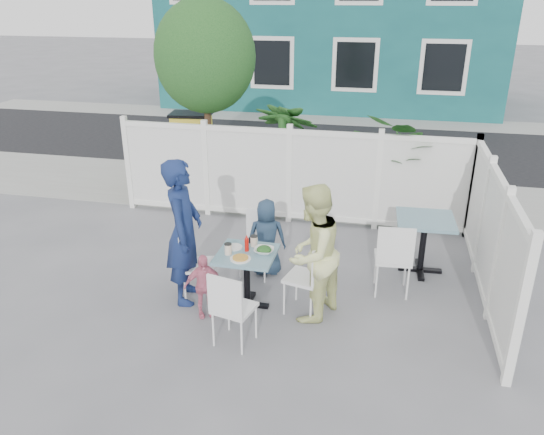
% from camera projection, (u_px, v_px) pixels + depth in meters
% --- Properties ---
extents(ground, '(80.00, 80.00, 0.00)m').
position_uv_depth(ground, '(247.00, 290.00, 6.99)').
color(ground, slate).
extents(near_sidewalk, '(24.00, 2.60, 0.01)m').
position_uv_depth(near_sidewalk, '(297.00, 193.00, 10.40)').
color(near_sidewalk, gray).
rests_on(near_sidewalk, ground).
extents(street, '(24.00, 5.00, 0.01)m').
position_uv_depth(street, '(322.00, 145.00, 13.73)').
color(street, black).
rests_on(street, ground).
extents(far_sidewalk, '(24.00, 1.60, 0.01)m').
position_uv_depth(far_sidewalk, '(335.00, 119.00, 16.52)').
color(far_sidewalk, gray).
rests_on(far_sidewalk, ground).
extents(building, '(11.00, 6.00, 6.00)m').
position_uv_depth(building, '(335.00, 13.00, 18.50)').
color(building, '#134E51').
rests_on(building, ground).
extents(fence_back, '(5.86, 0.08, 1.60)m').
position_uv_depth(fence_back, '(289.00, 178.00, 8.82)').
color(fence_back, white).
rests_on(fence_back, ground).
extents(fence_right, '(0.08, 3.66, 1.60)m').
position_uv_depth(fence_right, '(490.00, 238.00, 6.62)').
color(fence_right, white).
rests_on(fence_right, ground).
extents(tree, '(1.80, 1.62, 3.59)m').
position_uv_depth(tree, '(205.00, 57.00, 9.26)').
color(tree, '#382316').
rests_on(tree, ground).
extents(utility_cabinet, '(0.81, 0.62, 1.38)m').
position_uv_depth(utility_cabinet, '(193.00, 150.00, 10.75)').
color(utility_cabinet, yellow).
rests_on(utility_cabinet, ground).
extents(potted_shrub_a, '(1.19, 1.19, 1.91)m').
position_uv_depth(potted_shrub_a, '(287.00, 155.00, 9.42)').
color(potted_shrub_a, '#174219').
rests_on(potted_shrub_a, ground).
extents(potted_shrub_b, '(2.20, 2.19, 1.85)m').
position_uv_depth(potted_shrub_b, '(399.00, 166.00, 8.95)').
color(potted_shrub_b, '#174219').
rests_on(potted_shrub_b, ground).
extents(main_table, '(0.70, 0.70, 0.73)m').
position_uv_depth(main_table, '(247.00, 265.00, 6.43)').
color(main_table, '#3F6E83').
rests_on(main_table, ground).
extents(spare_table, '(0.79, 0.79, 0.81)m').
position_uv_depth(spare_table, '(424.00, 231.00, 7.23)').
color(spare_table, '#3F6E83').
rests_on(spare_table, ground).
extents(chair_left, '(0.50, 0.51, 0.93)m').
position_uv_depth(chair_left, '(192.00, 259.00, 6.63)').
color(chair_left, white).
rests_on(chair_left, ground).
extents(chair_right, '(0.50, 0.51, 0.94)m').
position_uv_depth(chair_right, '(310.00, 272.00, 6.30)').
color(chair_right, white).
rests_on(chair_right, ground).
extents(chair_back, '(0.44, 0.43, 0.90)m').
position_uv_depth(chair_back, '(258.00, 238.00, 7.23)').
color(chair_back, white).
rests_on(chair_back, ground).
extents(chair_near, '(0.49, 0.48, 0.91)m').
position_uv_depth(chair_near, '(230.00, 305.00, 5.68)').
color(chair_near, white).
rests_on(chair_near, ground).
extents(chair_spare, '(0.49, 0.47, 1.00)m').
position_uv_depth(chair_spare, '(394.00, 255.00, 6.66)').
color(chair_spare, white).
rests_on(chair_spare, ground).
extents(man, '(0.54, 0.74, 1.85)m').
position_uv_depth(man, '(184.00, 232.00, 6.46)').
color(man, navy).
rests_on(man, ground).
extents(woman, '(0.90, 1.00, 1.67)m').
position_uv_depth(woman, '(312.00, 253.00, 6.12)').
color(woman, '#DCE84F').
rests_on(woman, ground).
extents(boy, '(0.59, 0.44, 1.08)m').
position_uv_depth(boy, '(267.00, 237.00, 7.22)').
color(boy, '#21364D').
rests_on(boy, ground).
extents(toddler, '(0.51, 0.41, 0.81)m').
position_uv_depth(toddler, '(203.00, 286.00, 6.30)').
color(toddler, pink).
rests_on(toddler, ground).
extents(plate_main, '(0.25, 0.25, 0.02)m').
position_uv_depth(plate_main, '(240.00, 259.00, 6.21)').
color(plate_main, white).
rests_on(plate_main, main_table).
extents(plate_side, '(0.21, 0.21, 0.01)m').
position_uv_depth(plate_side, '(234.00, 247.00, 6.50)').
color(plate_side, white).
rests_on(plate_side, main_table).
extents(salad_bowl, '(0.24, 0.24, 0.06)m').
position_uv_depth(salad_bowl, '(264.00, 251.00, 6.36)').
color(salad_bowl, white).
rests_on(salad_bowl, main_table).
extents(coffee_cup_a, '(0.09, 0.09, 0.13)m').
position_uv_depth(coffee_cup_a, '(228.00, 249.00, 6.31)').
color(coffee_cup_a, beige).
rests_on(coffee_cup_a, main_table).
extents(coffee_cup_b, '(0.09, 0.09, 0.13)m').
position_uv_depth(coffee_cup_b, '(254.00, 241.00, 6.51)').
color(coffee_cup_b, beige).
rests_on(coffee_cup_b, main_table).
extents(ketchup_bottle, '(0.05, 0.05, 0.16)m').
position_uv_depth(ketchup_bottle, '(247.00, 245.00, 6.39)').
color(ketchup_bottle, red).
rests_on(ketchup_bottle, main_table).
extents(salt_shaker, '(0.03, 0.03, 0.07)m').
position_uv_depth(salt_shaker, '(246.00, 242.00, 6.57)').
color(salt_shaker, white).
rests_on(salt_shaker, main_table).
extents(pepper_shaker, '(0.03, 0.03, 0.07)m').
position_uv_depth(pepper_shaker, '(250.00, 240.00, 6.61)').
color(pepper_shaker, black).
rests_on(pepper_shaker, main_table).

